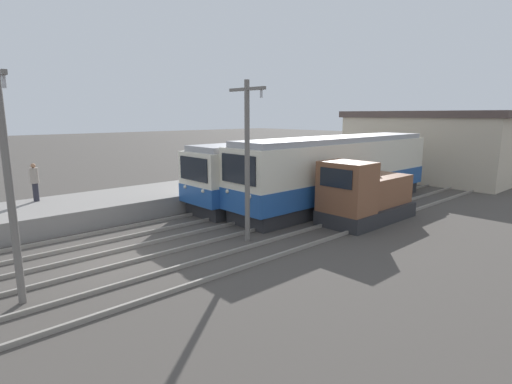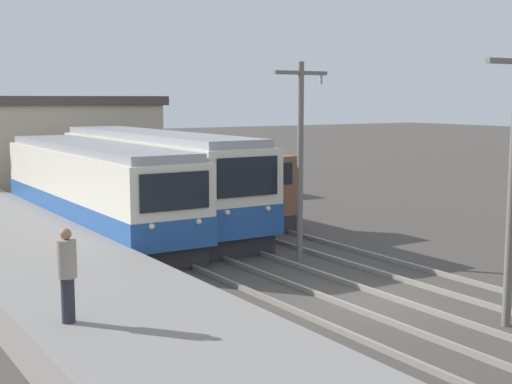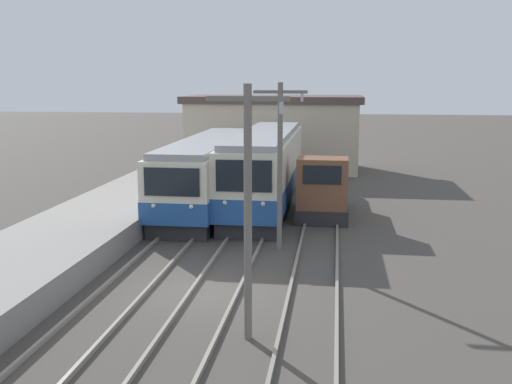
{
  "view_description": "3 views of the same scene",
  "coord_description": "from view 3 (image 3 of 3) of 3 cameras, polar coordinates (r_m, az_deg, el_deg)",
  "views": [
    {
      "loc": [
        13.48,
        -5.29,
        5.05
      ],
      "look_at": [
        0.13,
        6.87,
        1.55
      ],
      "focal_mm": 28.0,
      "sensor_mm": 36.0,
      "label": 1
    },
    {
      "loc": [
        -11.66,
        -13.54,
        5.21
      ],
      "look_at": [
        1.38,
        7.13,
        1.99
      ],
      "focal_mm": 50.0,
      "sensor_mm": 36.0,
      "label": 2
    },
    {
      "loc": [
        3.8,
        -17.25,
        6.44
      ],
      "look_at": [
        0.54,
        6.84,
        1.88
      ],
      "focal_mm": 42.0,
      "sensor_mm": 36.0,
      "label": 3
    }
  ],
  "objects": [
    {
      "name": "track_left",
      "position": [
        19.47,
        -12.09,
        -8.73
      ],
      "size": [
        1.54,
        60.0,
        0.14
      ],
      "color": "gray",
      "rests_on": "ground"
    },
    {
      "name": "ground_plane",
      "position": [
        18.8,
        -4.5,
        -9.45
      ],
      "size": [
        200.0,
        200.0,
        0.0
      ],
      "primitive_type": "plane",
      "color": "#47423D"
    },
    {
      "name": "commuter_train_left",
      "position": [
        30.61,
        -4.46,
        1.58
      ],
      "size": [
        2.84,
        14.12,
        3.54
      ],
      "color": "#28282B",
      "rests_on": "ground"
    },
    {
      "name": "track_center",
      "position": [
        18.73,
        -3.9,
        -9.29
      ],
      "size": [
        1.54,
        60.0,
        0.14
      ],
      "color": "gray",
      "rests_on": "ground"
    },
    {
      "name": "platform_left",
      "position": [
        20.84,
        -21.7,
        -6.81
      ],
      "size": [
        4.5,
        54.0,
        0.94
      ],
      "primitive_type": "cube",
      "color": "gray",
      "rests_on": "ground"
    },
    {
      "name": "catenary_mast_mid",
      "position": [
        22.51,
        2.31,
        3.09
      ],
      "size": [
        2.0,
        0.2,
        6.36
      ],
      "color": "slate",
      "rests_on": "ground"
    },
    {
      "name": "track_right",
      "position": [
        18.39,
        5.43,
        -9.69
      ],
      "size": [
        1.54,
        60.0,
        0.14
      ],
      "color": "gray",
      "rests_on": "ground"
    },
    {
      "name": "station_building",
      "position": [
        43.65,
        1.71,
        5.68
      ],
      "size": [
        12.6,
        6.3,
        5.33
      ],
      "color": "beige",
      "rests_on": "ground"
    },
    {
      "name": "commuter_train_center",
      "position": [
        30.83,
        0.91,
        1.93
      ],
      "size": [
        2.84,
        14.62,
        3.86
      ],
      "color": "#28282B",
      "rests_on": "ground"
    },
    {
      "name": "shunting_locomotive",
      "position": [
        28.81,
        6.38,
        0.08
      ],
      "size": [
        2.4,
        5.24,
        3.0
      ],
      "color": "#28282B",
      "rests_on": "ground"
    },
    {
      "name": "catenary_mast_near",
      "position": [
        14.52,
        -0.75,
        -1.09
      ],
      "size": [
        2.0,
        0.2,
        6.36
      ],
      "color": "slate",
      "rests_on": "ground"
    }
  ]
}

